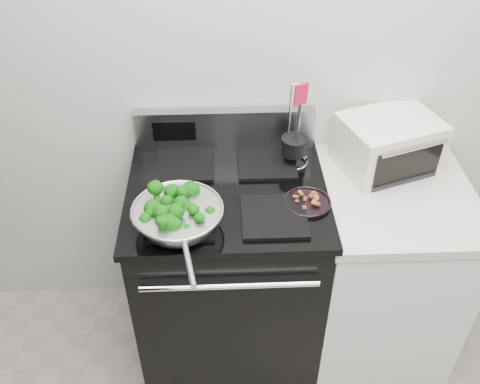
{
  "coord_description": "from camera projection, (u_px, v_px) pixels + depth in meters",
  "views": [
    {
      "loc": [
        -0.32,
        -0.22,
        2.27
      ],
      "look_at": [
        -0.25,
        1.36,
        0.98
      ],
      "focal_mm": 40.0,
      "sensor_mm": 36.0,
      "label": 1
    }
  ],
  "objects": [
    {
      "name": "gas_range",
      "position": [
        228.0,
        270.0,
        2.39
      ],
      "size": [
        0.79,
        0.69,
        1.13
      ],
      "color": "black",
      "rests_on": "floor"
    },
    {
      "name": "toaster_oven",
      "position": [
        388.0,
        143.0,
        2.21
      ],
      "size": [
        0.45,
        0.4,
        0.22
      ],
      "rotation": [
        0.0,
        0.0,
        0.33
      ],
      "color": "white",
      "rests_on": "counter"
    },
    {
      "name": "utensil_holder",
      "position": [
        294.0,
        150.0,
        2.19
      ],
      "size": [
        0.12,
        0.12,
        0.38
      ],
      "rotation": [
        0.0,
        0.0,
        0.43
      ],
      "color": "silver",
      "rests_on": "gas_range"
    },
    {
      "name": "broccoli_pile",
      "position": [
        177.0,
        211.0,
        1.89
      ],
      "size": [
        0.26,
        0.26,
        0.09
      ],
      "primitive_type": null,
      "color": "#043104",
      "rests_on": "skillet"
    },
    {
      "name": "counter",
      "position": [
        379.0,
        270.0,
        2.43
      ],
      "size": [
        0.62,
        0.68,
        0.92
      ],
      "color": "white",
      "rests_on": "floor"
    },
    {
      "name": "bacon_plate",
      "position": [
        307.0,
        200.0,
        2.02
      ],
      "size": [
        0.18,
        0.18,
        0.04
      ],
      "rotation": [
        0.0,
        0.0,
        0.25
      ],
      "color": "black",
      "rests_on": "gas_range"
    },
    {
      "name": "back_wall",
      "position": [
        299.0,
        56.0,
        2.11
      ],
      "size": [
        4.0,
        0.02,
        2.7
      ],
      "primitive_type": "cube",
      "color": "beige",
      "rests_on": "ground"
    },
    {
      "name": "skillet",
      "position": [
        178.0,
        215.0,
        1.9
      ],
      "size": [
        0.33,
        0.52,
        0.07
      ],
      "rotation": [
        0.0,
        0.0,
        0.19
      ],
      "color": "silver",
      "rests_on": "gas_range"
    }
  ]
}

